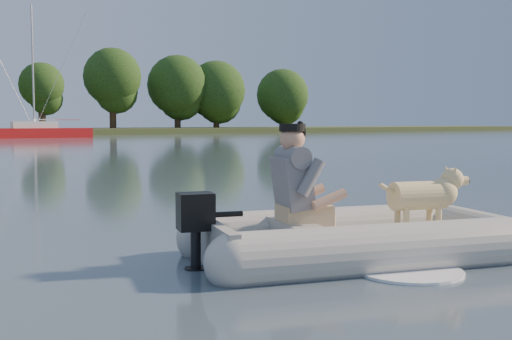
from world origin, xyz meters
TOP-DOWN VIEW (x-y plane):
  - water at (0.00, 0.00)m, footprint 160.00×160.00m
  - dinghy at (0.29, 0.32)m, footprint 5.54×4.56m
  - man at (-0.39, 0.54)m, footprint 0.87×0.79m
  - dog at (0.95, 0.22)m, footprint 1.01×0.55m
  - outboard_motor at (-1.36, 0.72)m, footprint 0.48×0.39m
  - sailboat at (8.41, 49.08)m, footprint 8.01×2.84m

SIDE VIEW (x-z plane):
  - water at x=0.00m, z-range 0.00..0.00m
  - outboard_motor at x=-1.36m, z-range -0.08..0.72m
  - sailboat at x=8.41m, z-range -4.94..5.89m
  - dog at x=0.95m, z-range 0.21..0.85m
  - dinghy at x=0.29m, z-range -0.10..1.31m
  - man at x=-0.39m, z-range 0.24..1.35m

